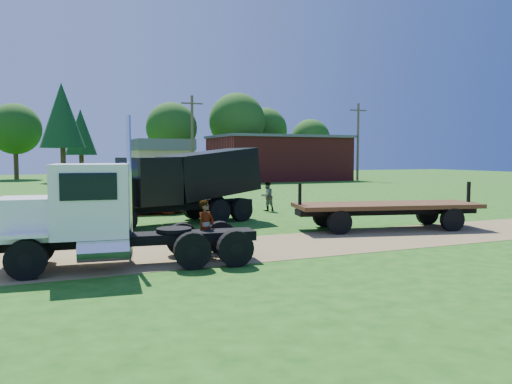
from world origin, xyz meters
name	(u,v)px	position (x,y,z in m)	size (l,w,h in m)	color
ground	(302,244)	(0.00, 0.00, 0.00)	(140.00, 140.00, 0.00)	#174A10
dirt_track	(302,244)	(0.00, 0.00, 0.01)	(120.00, 4.20, 0.01)	brown
white_semi_tractor	(94,215)	(-6.64, -0.94, 1.38)	(6.80, 2.89, 4.03)	black
black_dump_truck	(183,182)	(-2.37, 6.46, 1.81)	(7.75, 4.26, 3.30)	black
orange_pickup	(138,200)	(-3.53, 11.03, 0.70)	(2.31, 5.00, 1.39)	#D53D0A
flatbed_trailer	(386,209)	(4.70, 1.70, 0.80)	(7.61, 3.79, 1.87)	#3E2B13
spectator_a	(206,229)	(-3.59, -0.91, 0.83)	(0.61, 0.40, 1.67)	#999999
spectator_b	(267,196)	(2.97, 9.52, 0.80)	(0.78, 0.60, 1.60)	#999999
brick_building	(278,158)	(18.00, 40.00, 2.66)	(15.40, 10.40, 5.30)	maroon
tan_shed	(163,160)	(4.00, 40.00, 2.42)	(6.20, 5.40, 4.70)	tan
utility_poles	(192,138)	(6.00, 35.00, 4.71)	(42.20, 0.28, 9.00)	brown
tree_row	(169,127)	(7.19, 50.68, 6.63)	(52.46, 15.69, 11.59)	#332014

